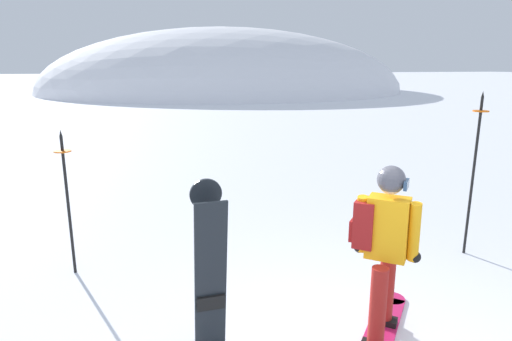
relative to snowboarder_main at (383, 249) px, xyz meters
name	(u,v)px	position (x,y,z in m)	size (l,w,h in m)	color
ridge_peak_main	(225,91)	(7.91, 41.44, -0.92)	(35.89, 32.30, 12.48)	white
snowboarder_main	(383,249)	(0.00, 0.00, 0.00)	(1.34, 1.43, 1.71)	#D11E5B
spare_snowboard	(210,271)	(-1.58, 0.21, -0.08)	(0.28, 0.28, 1.64)	black
piste_marker_near	(474,165)	(2.25, 1.36, 0.36)	(0.20, 0.20, 2.25)	black
piste_marker_far	(67,193)	(-2.94, 2.31, 0.13)	(0.20, 0.20, 1.84)	black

